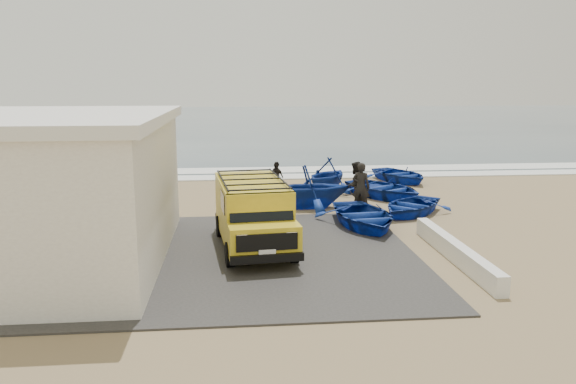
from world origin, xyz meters
name	(u,v)px	position (x,y,z in m)	size (l,w,h in m)	color
ground	(277,237)	(0.00, 0.00, 0.00)	(160.00, 160.00, 0.00)	#907853
slab	(216,256)	(-2.00, -2.00, 0.03)	(12.00, 10.00, 0.05)	#373533
ocean	(244,121)	(0.00, 56.00, 0.00)	(180.00, 88.00, 0.01)	#385166
surf_line	(260,177)	(0.00, 12.00, 0.03)	(180.00, 1.60, 0.06)	white
surf_wash	(258,170)	(0.00, 14.50, 0.02)	(180.00, 2.20, 0.04)	white
building	(19,189)	(-7.50, -2.00, 2.16)	(8.40, 9.40, 4.30)	white
parapet	(455,251)	(5.00, -3.00, 0.28)	(0.35, 6.00, 0.55)	silver
van	(253,211)	(-0.85, -1.12, 1.18)	(2.52, 5.29, 2.19)	yellow
boat_near_left	(363,216)	(3.17, 1.03, 0.42)	(2.92, 4.09, 0.85)	#133499
boat_near_right	(411,206)	(5.49, 2.77, 0.36)	(2.48, 3.47, 0.72)	#133499
boat_mid_left	(310,187)	(1.68, 4.32, 0.89)	(2.92, 3.39, 1.78)	#133499
boat_mid_right	(384,188)	(5.30, 6.10, 0.42)	(2.91, 4.08, 0.85)	#133499
boat_far_left	(327,175)	(2.97, 7.75, 0.82)	(2.68, 3.10, 1.63)	#133499
boat_far_right	(400,175)	(7.20, 9.99, 0.39)	(2.68, 3.76, 0.78)	#133499
fisherman_front	(361,187)	(3.64, 3.50, 1.00)	(0.73, 0.48, 1.99)	black
fisherman_middle	(355,185)	(3.55, 4.10, 0.97)	(0.94, 0.74, 1.94)	black
fisherman_back	(276,178)	(0.52, 7.35, 0.77)	(0.90, 0.37, 1.53)	black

